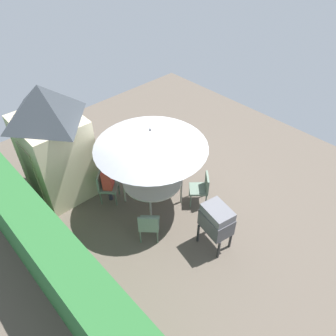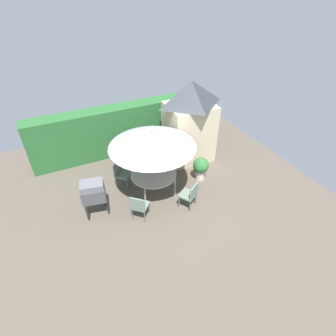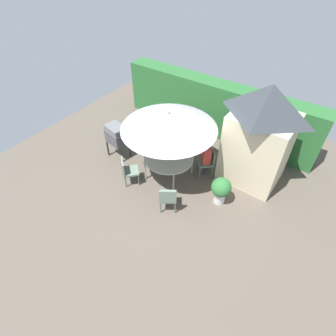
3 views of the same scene
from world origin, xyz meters
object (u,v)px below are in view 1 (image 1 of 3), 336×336
object	(u,v)px
chair_far_side	(149,225)
chair_toward_hedge	(202,187)
bbq_grill	(217,220)
person_in_red	(107,178)
chair_near_shed	(105,185)
patio_umbrella	(151,139)
potted_plant_by_shed	(113,155)
chair_toward_house	(165,156)
patio_table	(152,181)
garden_shed	(52,141)

from	to	relation	value
chair_far_side	chair_toward_hedge	xyz separation A→B (m)	(-0.00, -1.80, 0.00)
bbq_grill	person_in_red	size ratio (longest dim) A/B	0.95
chair_near_shed	chair_far_side	world-z (taller)	same
patio_umbrella	chair_far_side	bearing A→B (deg)	134.70
chair_toward_hedge	potted_plant_by_shed	distance (m)	2.80
chair_toward_house	potted_plant_by_shed	size ratio (longest dim) A/B	1.03
patio_table	chair_toward_house	world-z (taller)	chair_toward_house
potted_plant_by_shed	garden_shed	bearing A→B (deg)	78.19
chair_near_shed	chair_toward_house	size ratio (longest dim) A/B	1.00
chair_toward_hedge	patio_umbrella	bearing A→B (deg)	47.06
garden_shed	chair_near_shed	xyz separation A→B (m)	(-1.19, -0.60, -1.07)
garden_shed	person_in_red	distance (m)	1.63
garden_shed	patio_umbrella	size ratio (longest dim) A/B	1.16
bbq_grill	chair_far_side	bearing A→B (deg)	41.18
chair_near_shed	chair_far_side	size ratio (longest dim) A/B	1.00
garden_shed	patio_table	xyz separation A→B (m)	(-2.11, -1.43, -0.86)
patio_umbrella	person_in_red	distance (m)	1.72
patio_umbrella	chair_toward_hedge	distance (m)	2.00
bbq_grill	chair_toward_house	bearing A→B (deg)	-20.21
chair_near_shed	person_in_red	world-z (taller)	person_in_red
patio_table	chair_toward_hedge	distance (m)	1.29
patio_table	bbq_grill	size ratio (longest dim) A/B	1.25
garden_shed	chair_near_shed	world-z (taller)	garden_shed
chair_far_side	potted_plant_by_shed	world-z (taller)	chair_far_side
patio_table	chair_far_side	distance (m)	1.24
garden_shed	person_in_red	bearing A→B (deg)	-152.25
patio_umbrella	bbq_grill	distance (m)	2.35
garden_shed	bbq_grill	distance (m)	4.46
patio_umbrella	chair_toward_house	world-z (taller)	patio_umbrella
bbq_grill	chair_toward_house	distance (m)	2.95
patio_table	potted_plant_by_shed	xyz separation A→B (m)	(1.80, -0.05, -0.21)
chair_near_shed	chair_toward_hedge	xyz separation A→B (m)	(-1.78, -1.76, 0.00)
bbq_grill	potted_plant_by_shed	xyz separation A→B (m)	(3.80, 0.08, -0.32)
patio_table	patio_umbrella	distance (m)	1.33
chair_near_shed	chair_far_side	bearing A→B (deg)	178.76
garden_shed	patio_table	size ratio (longest dim) A/B	2.07
chair_toward_hedge	chair_toward_house	bearing A→B (deg)	-7.35
patio_umbrella	chair_near_shed	xyz separation A→B (m)	(0.91, 0.83, -1.54)
chair_near_shed	chair_toward_hedge	distance (m)	2.51
patio_table	chair_toward_hedge	bearing A→B (deg)	-132.94
patio_umbrella	potted_plant_by_shed	world-z (taller)	patio_umbrella
chair_far_side	patio_table	bearing A→B (deg)	-45.30
garden_shed	potted_plant_by_shed	distance (m)	1.85
potted_plant_by_shed	chair_toward_house	bearing A→B (deg)	-133.73
chair_far_side	chair_toward_hedge	distance (m)	1.80
chair_toward_house	potted_plant_by_shed	world-z (taller)	chair_toward_house
chair_near_shed	chair_far_side	xyz separation A→B (m)	(-1.78, 0.04, 0.00)
chair_far_side	person_in_red	size ratio (longest dim) A/B	0.71
patio_umbrella	chair_toward_hedge	world-z (taller)	patio_umbrella
patio_umbrella	bbq_grill	size ratio (longest dim) A/B	2.24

